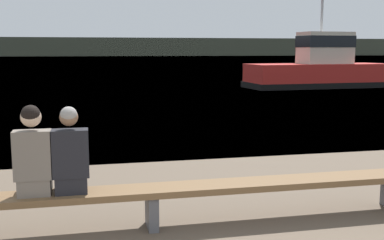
# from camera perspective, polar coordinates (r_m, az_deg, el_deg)

# --- Properties ---
(water_surface) EXTENTS (240.00, 240.00, 0.00)m
(water_surface) POSITION_cam_1_polar(r_m,az_deg,el_deg) (128.94, -12.33, 7.25)
(water_surface) COLOR #5684A3
(water_surface) RESTS_ON ground
(far_shoreline) EXTENTS (600.00, 12.00, 5.80)m
(far_shoreline) POSITION_cam_1_polar(r_m,az_deg,el_deg) (160.34, -12.44, 8.46)
(far_shoreline) COLOR #424738
(far_shoreline) RESTS_ON ground
(bench_main) EXTENTS (7.16, 0.46, 0.50)m
(bench_main) POSITION_cam_1_polar(r_m,az_deg,el_deg) (5.84, -4.81, -8.80)
(bench_main) COLOR brown
(bench_main) RESTS_ON ground
(person_left) EXTENTS (0.41, 0.42, 1.03)m
(person_left) POSITION_cam_1_polar(r_m,az_deg,el_deg) (5.69, -18.32, -4.00)
(person_left) COLOR #70665B
(person_left) RESTS_ON bench_main
(person_right) EXTENTS (0.41, 0.41, 1.01)m
(person_right) POSITION_cam_1_polar(r_m,az_deg,el_deg) (5.68, -14.22, -4.17)
(person_right) COLOR black
(person_right) RESTS_ON bench_main
(tugboat_red) EXTENTS (8.36, 3.34, 6.58)m
(tugboat_red) POSITION_cam_1_polar(r_m,az_deg,el_deg) (28.31, 14.86, 5.76)
(tugboat_red) COLOR red
(tugboat_red) RESTS_ON water_surface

